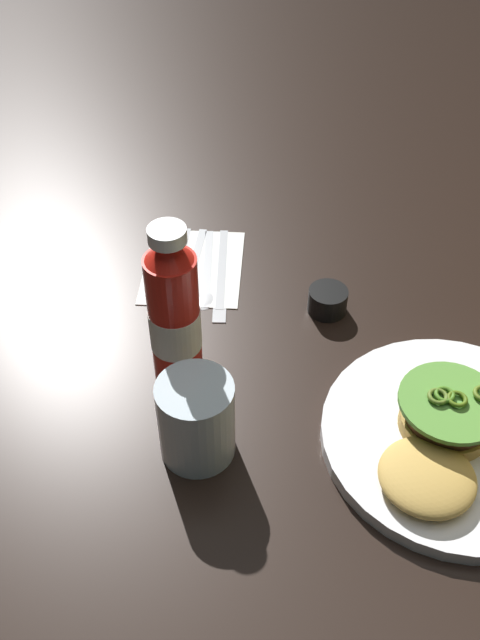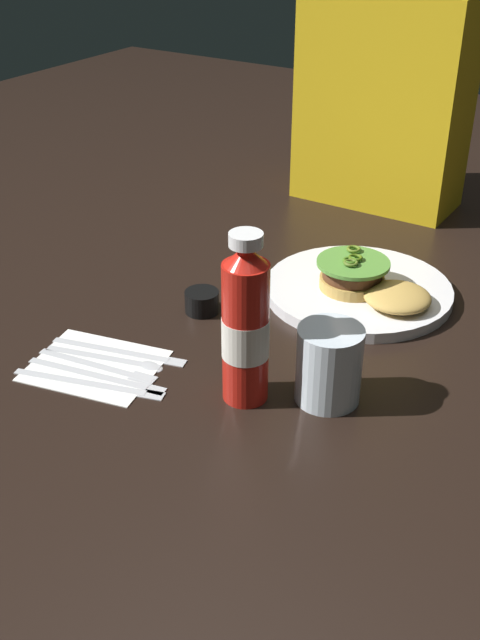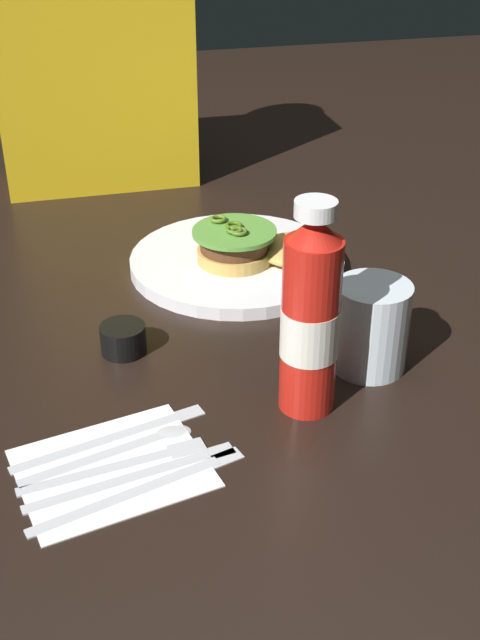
{
  "view_description": "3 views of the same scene",
  "coord_description": "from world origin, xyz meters",
  "px_view_note": "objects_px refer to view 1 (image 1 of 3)",
  "views": [
    {
      "loc": [
        0.61,
        0.05,
        0.66
      ],
      "look_at": [
        0.02,
        -0.12,
        0.07
      ],
      "focal_mm": 39.93,
      "sensor_mm": 36.0,
      "label": 1
    },
    {
      "loc": [
        0.49,
        -0.86,
        0.59
      ],
      "look_at": [
        0.02,
        -0.11,
        0.06
      ],
      "focal_mm": 42.89,
      "sensor_mm": 36.0,
      "label": 2
    },
    {
      "loc": [
        -0.17,
        -0.83,
        0.51
      ],
      "look_at": [
        0.02,
        -0.09,
        0.06
      ],
      "focal_mm": 45.46,
      "sensor_mm": 36.0,
      "label": 3
    }
  ],
  "objects_px": {
    "condiment_cup": "(328,301)",
    "steak_knife": "(221,278)",
    "dinner_plate": "(453,438)",
    "table_knife": "(176,276)",
    "fork_utensil": "(191,273)",
    "ketchup_bottle": "(174,318)",
    "napkin": "(193,266)",
    "burger_sandwich": "(440,436)",
    "water_glass": "(196,419)",
    "spoon_utensil": "(207,278)",
    "butter_knife": "(163,276)"
  },
  "relations": [
    {
      "from": "dinner_plate",
      "to": "spoon_utensil",
      "type": "relative_size",
      "value": 1.72
    },
    {
      "from": "spoon_utensil",
      "to": "water_glass",
      "type": "bearing_deg",
      "value": 15.58
    },
    {
      "from": "burger_sandwich",
      "to": "spoon_utensil",
      "type": "xyz_separation_m",
      "value": [
        -0.22,
        -0.33,
        -0.03
      ]
    },
    {
      "from": "burger_sandwich",
      "to": "spoon_utensil",
      "type": "bearing_deg",
      "value": -123.16
    },
    {
      "from": "napkin",
      "to": "dinner_plate",
      "type": "bearing_deg",
      "value": 60.2
    },
    {
      "from": "condiment_cup",
      "to": "spoon_utensil",
      "type": "xyz_separation_m",
      "value": [
        -0.01,
        -0.17,
        -0.01
      ]
    },
    {
      "from": "condiment_cup",
      "to": "ketchup_bottle",
      "type": "bearing_deg",
      "value": -41.04
    },
    {
      "from": "water_glass",
      "to": "napkin",
      "type": "distance_m",
      "value": 0.32
    },
    {
      "from": "ketchup_bottle",
      "to": "burger_sandwich",
      "type": "bearing_deg",
      "value": 84.32
    },
    {
      "from": "napkin",
      "to": "steak_knife",
      "type": "height_order",
      "value": "steak_knife"
    },
    {
      "from": "condiment_cup",
      "to": "fork_utensil",
      "type": "height_order",
      "value": "condiment_cup"
    },
    {
      "from": "condiment_cup",
      "to": "table_knife",
      "type": "distance_m",
      "value": 0.22
    },
    {
      "from": "condiment_cup",
      "to": "butter_knife",
      "type": "relative_size",
      "value": 0.25
    },
    {
      "from": "fork_utensil",
      "to": "steak_knife",
      "type": "height_order",
      "value": "same"
    },
    {
      "from": "dinner_plate",
      "to": "ketchup_bottle",
      "type": "bearing_deg",
      "value": -91.27
    },
    {
      "from": "dinner_plate",
      "to": "ketchup_bottle",
      "type": "relative_size",
      "value": 1.29
    },
    {
      "from": "table_knife",
      "to": "dinner_plate",
      "type": "bearing_deg",
      "value": 64.63
    },
    {
      "from": "burger_sandwich",
      "to": "water_glass",
      "type": "relative_size",
      "value": 1.85
    },
    {
      "from": "napkin",
      "to": "table_knife",
      "type": "xyz_separation_m",
      "value": [
        0.03,
        -0.02,
        0.0
      ]
    },
    {
      "from": "water_glass",
      "to": "steak_knife",
      "type": "bearing_deg",
      "value": -168.49
    },
    {
      "from": "napkin",
      "to": "spoon_utensil",
      "type": "relative_size",
      "value": 0.99
    },
    {
      "from": "dinner_plate",
      "to": "water_glass",
      "type": "relative_size",
      "value": 2.9
    },
    {
      "from": "burger_sandwich",
      "to": "table_knife",
      "type": "relative_size",
      "value": 0.93
    },
    {
      "from": "fork_utensil",
      "to": "spoon_utensil",
      "type": "relative_size",
      "value": 1.06
    },
    {
      "from": "ketchup_bottle",
      "to": "spoon_utensil",
      "type": "height_order",
      "value": "ketchup_bottle"
    },
    {
      "from": "condiment_cup",
      "to": "steak_knife",
      "type": "distance_m",
      "value": 0.16
    },
    {
      "from": "dinner_plate",
      "to": "table_knife",
      "type": "relative_size",
      "value": 1.45
    },
    {
      "from": "dinner_plate",
      "to": "ketchup_bottle",
      "type": "distance_m",
      "value": 0.34
    },
    {
      "from": "burger_sandwich",
      "to": "steak_knife",
      "type": "bearing_deg",
      "value": -125.55
    },
    {
      "from": "butter_knife",
      "to": "fork_utensil",
      "type": "xyz_separation_m",
      "value": [
        -0.02,
        0.04,
        -0.0
      ]
    },
    {
      "from": "ketchup_bottle",
      "to": "table_knife",
      "type": "bearing_deg",
      "value": -159.32
    },
    {
      "from": "burger_sandwich",
      "to": "fork_utensil",
      "type": "relative_size",
      "value": 1.04
    },
    {
      "from": "dinner_plate",
      "to": "fork_utensil",
      "type": "bearing_deg",
      "value": -117.84
    },
    {
      "from": "ketchup_bottle",
      "to": "napkin",
      "type": "bearing_deg",
      "value": -166.0
    },
    {
      "from": "burger_sandwich",
      "to": "water_glass",
      "type": "height_order",
      "value": "water_glass"
    },
    {
      "from": "condiment_cup",
      "to": "spoon_utensil",
      "type": "height_order",
      "value": "condiment_cup"
    },
    {
      "from": "burger_sandwich",
      "to": "butter_knife",
      "type": "relative_size",
      "value": 0.91
    },
    {
      "from": "dinner_plate",
      "to": "water_glass",
      "type": "distance_m",
      "value": 0.29
    },
    {
      "from": "dinner_plate",
      "to": "table_knife",
      "type": "distance_m",
      "value": 0.44
    },
    {
      "from": "condiment_cup",
      "to": "steak_knife",
      "type": "relative_size",
      "value": 0.26
    },
    {
      "from": "dinner_plate",
      "to": "butter_knife",
      "type": "bearing_deg",
      "value": -113.91
    },
    {
      "from": "napkin",
      "to": "steak_knife",
      "type": "distance_m",
      "value": 0.05
    },
    {
      "from": "dinner_plate",
      "to": "condiment_cup",
      "type": "distance_m",
      "value": 0.25
    },
    {
      "from": "fork_utensil",
      "to": "condiment_cup",
      "type": "bearing_deg",
      "value": 84.6
    },
    {
      "from": "dinner_plate",
      "to": "spoon_utensil",
      "type": "distance_m",
      "value": 0.4
    },
    {
      "from": "table_knife",
      "to": "fork_utensil",
      "type": "distance_m",
      "value": 0.02
    },
    {
      "from": "napkin",
      "to": "spoon_utensil",
      "type": "height_order",
      "value": "spoon_utensil"
    },
    {
      "from": "ketchup_bottle",
      "to": "fork_utensil",
      "type": "xyz_separation_m",
      "value": [
        -0.19,
        -0.05,
        -0.1
      ]
    },
    {
      "from": "ketchup_bottle",
      "to": "napkin",
      "type": "relative_size",
      "value": 1.34
    },
    {
      "from": "ketchup_bottle",
      "to": "water_glass",
      "type": "relative_size",
      "value": 2.24
    }
  ]
}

